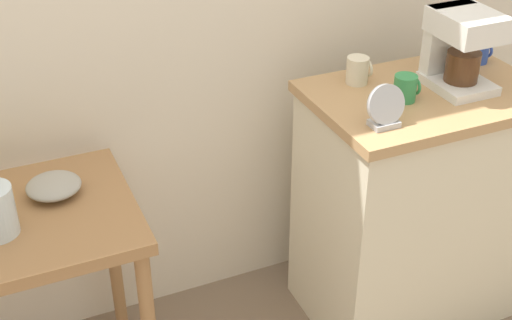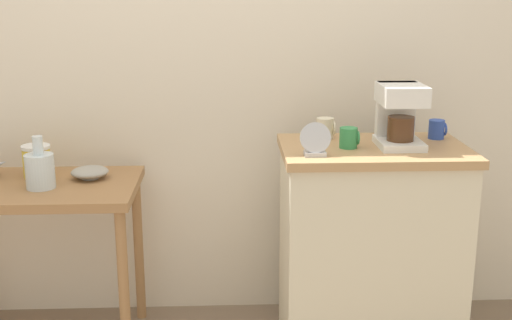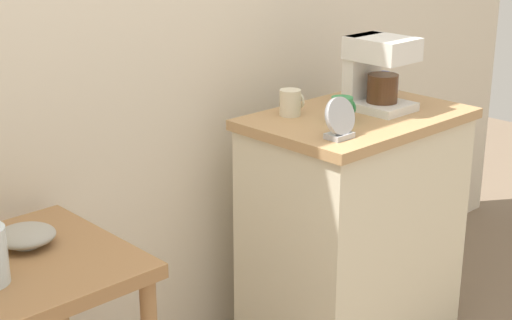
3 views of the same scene
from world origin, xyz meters
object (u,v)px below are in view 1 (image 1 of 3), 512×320
mug_tall_green (406,88)px  mug_blue (480,51)px  mug_small_cream (358,70)px  coffee_maker (459,45)px  table_clock (386,109)px  bowl_stoneware (54,186)px

mug_tall_green → mug_blue: bearing=20.1°
mug_blue → mug_tall_green: mug_tall_green is taller
mug_small_cream → mug_blue: (0.49, -0.02, -0.00)m
mug_small_cream → mug_tall_green: (0.07, -0.17, -0.00)m
mug_tall_green → coffee_maker: bearing=7.9°
mug_small_cream → table_clock: table_clock is taller
mug_small_cream → mug_blue: size_ratio=1.10×
bowl_stoneware → table_clock: 1.00m
bowl_stoneware → mug_tall_green: mug_tall_green is taller
mug_small_cream → mug_tall_green: bearing=-67.5°
bowl_stoneware → mug_blue: (1.51, -0.01, 0.18)m
mug_blue → table_clock: table_clock is taller
bowl_stoneware → mug_small_cream: bearing=0.7°
coffee_maker → mug_small_cream: bearing=153.0°
coffee_maker → table_clock: 0.41m
bowl_stoneware → mug_blue: bearing=-0.3°
bowl_stoneware → mug_tall_green: bearing=-8.3°
mug_small_cream → coffee_maker: bearing=-27.0°
mug_tall_green → table_clock: (-0.16, -0.12, 0.02)m
coffee_maker → mug_tall_green: size_ratio=3.07×
coffee_maker → mug_blue: bearing=31.2°
mug_blue → table_clock: size_ratio=0.62×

